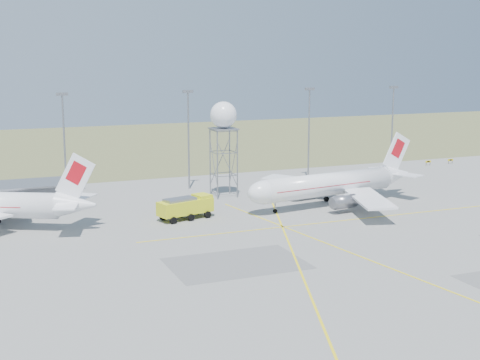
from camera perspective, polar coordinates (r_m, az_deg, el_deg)
name	(u,v)px	position (r m, az deg, el deg)	size (l,w,h in m)	color
ground	(430,279)	(87.34, 15.93, -8.11)	(400.00, 400.00, 0.00)	gray
grass_strip	(147,144)	(212.80, -7.98, 3.07)	(400.00, 120.00, 0.03)	olive
building_grey	(13,194)	(131.17, -18.78, -1.17)	(19.00, 10.00, 3.90)	gray
mast_a	(64,137)	(132.50, -14.78, 3.59)	(2.20, 0.50, 20.50)	gray
mast_b	(188,131)	(137.98, -4.42, 4.17)	(2.20, 0.50, 20.50)	gray
mast_c	(309,126)	(148.95, 5.91, 4.61)	(2.20, 0.50, 20.50)	gray
mast_d	(392,122)	(160.49, 12.87, 4.83)	(2.20, 0.50, 20.50)	gray
taxi_sign_near	(428,162)	(175.91, 15.77, 1.51)	(1.60, 0.17, 1.20)	black
taxi_sign_far	(450,160)	(180.28, 17.52, 1.62)	(1.60, 0.17, 1.20)	black
airliner_main	(330,185)	(124.50, 7.72, -0.39)	(37.42, 36.04, 12.75)	white
radar_tower	(224,144)	(130.14, -1.41, 3.11)	(5.16, 5.16, 18.70)	gray
fire_truck	(187,208)	(113.89, -4.57, -2.41)	(10.16, 5.84, 3.86)	yellow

